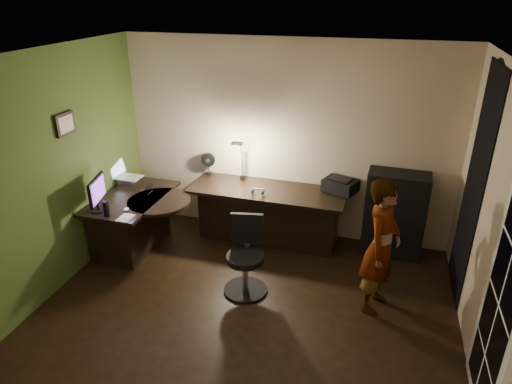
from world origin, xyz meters
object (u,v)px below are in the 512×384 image
(monitor, at_px, (97,199))
(desk_right, at_px, (267,215))
(cabinet, at_px, (395,214))
(person, at_px, (381,247))
(desk_left, at_px, (134,222))
(office_chair, at_px, (245,258))

(monitor, bearing_deg, desk_right, 17.15)
(cabinet, relative_size, monitor, 2.41)
(desk_right, bearing_deg, person, -33.78)
(desk_left, distance_m, desk_right, 1.80)
(office_chair, distance_m, person, 1.50)
(monitor, distance_m, person, 3.36)
(desk_right, xyz_separation_m, monitor, (-1.85, -1.11, 0.52))
(desk_left, distance_m, monitor, 0.73)
(desk_left, relative_size, desk_right, 0.63)
(cabinet, bearing_deg, person, -94.41)
(desk_right, height_order, person, person)
(desk_left, bearing_deg, cabinet, 14.49)
(office_chair, bearing_deg, cabinet, 29.60)
(desk_left, xyz_separation_m, office_chair, (1.73, -0.55, 0.08))
(desk_left, distance_m, office_chair, 1.81)
(desk_right, relative_size, monitor, 4.40)
(desk_right, relative_size, cabinet, 1.83)
(cabinet, bearing_deg, desk_left, -163.78)
(person, bearing_deg, monitor, 107.32)
(desk_right, height_order, monitor, monitor)
(desk_left, xyz_separation_m, cabinet, (3.34, 0.80, 0.19))
(office_chair, bearing_deg, person, -4.89)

